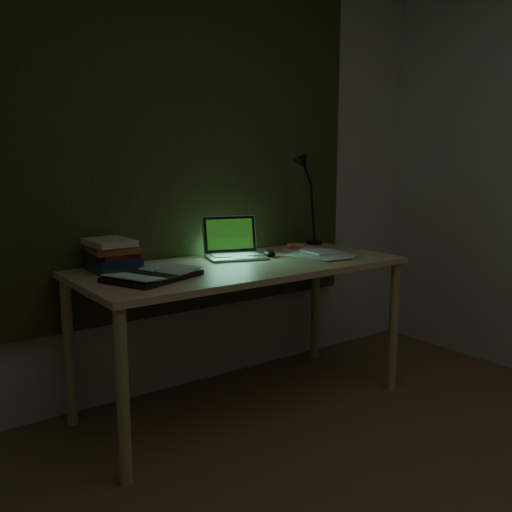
{
  "coord_description": "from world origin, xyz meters",
  "views": [
    {
      "loc": [
        -1.52,
        -0.78,
        1.29
      ],
      "look_at": [
        0.09,
        1.43,
        0.82
      ],
      "focal_mm": 40.0,
      "sensor_mm": 36.0,
      "label": 1
    }
  ],
  "objects_px": {
    "book_stack": "(111,254)",
    "desk_lamp": "(315,202)",
    "open_textbook": "(152,275)",
    "desk": "(242,336)",
    "loose_papers": "(311,253)",
    "laptop": "(236,238)"
  },
  "relations": [
    {
      "from": "desk",
      "to": "open_textbook",
      "type": "height_order",
      "value": "open_textbook"
    },
    {
      "from": "book_stack",
      "to": "loose_papers",
      "type": "xyz_separation_m",
      "value": [
        1.07,
        -0.21,
        -0.07
      ]
    },
    {
      "from": "laptop",
      "to": "desk_lamp",
      "type": "distance_m",
      "value": 0.72
    },
    {
      "from": "book_stack",
      "to": "desk_lamp",
      "type": "xyz_separation_m",
      "value": [
        1.35,
        0.08,
        0.18
      ]
    },
    {
      "from": "desk_lamp",
      "to": "book_stack",
      "type": "bearing_deg",
      "value": -179.37
    },
    {
      "from": "laptop",
      "to": "desk_lamp",
      "type": "xyz_separation_m",
      "value": [
        0.69,
        0.14,
        0.15
      ]
    },
    {
      "from": "desk",
      "to": "open_textbook",
      "type": "bearing_deg",
      "value": -173.73
    },
    {
      "from": "open_textbook",
      "to": "loose_papers",
      "type": "distance_m",
      "value": 1.0
    },
    {
      "from": "open_textbook",
      "to": "desk_lamp",
      "type": "relative_size",
      "value": 0.75
    },
    {
      "from": "laptop",
      "to": "loose_papers",
      "type": "xyz_separation_m",
      "value": [
        0.4,
        -0.15,
        -0.1
      ]
    },
    {
      "from": "open_textbook",
      "to": "book_stack",
      "type": "relative_size",
      "value": 1.6
    },
    {
      "from": "desk",
      "to": "loose_papers",
      "type": "height_order",
      "value": "loose_papers"
    },
    {
      "from": "desk",
      "to": "book_stack",
      "type": "distance_m",
      "value": 0.79
    },
    {
      "from": "desk",
      "to": "open_textbook",
      "type": "relative_size",
      "value": 4.3
    },
    {
      "from": "desk",
      "to": "laptop",
      "type": "bearing_deg",
      "value": 66.13
    },
    {
      "from": "loose_papers",
      "to": "laptop",
      "type": "bearing_deg",
      "value": 159.97
    },
    {
      "from": "desk_lamp",
      "to": "laptop",
      "type": "bearing_deg",
      "value": -170.98
    },
    {
      "from": "desk_lamp",
      "to": "open_textbook",
      "type": "bearing_deg",
      "value": -167.25
    },
    {
      "from": "laptop",
      "to": "open_textbook",
      "type": "bearing_deg",
      "value": -143.13
    },
    {
      "from": "open_textbook",
      "to": "book_stack",
      "type": "xyz_separation_m",
      "value": [
        -0.08,
        0.27,
        0.06
      ]
    },
    {
      "from": "book_stack",
      "to": "laptop",
      "type": "bearing_deg",
      "value": -5.51
    },
    {
      "from": "book_stack",
      "to": "desk_lamp",
      "type": "distance_m",
      "value": 1.37
    }
  ]
}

